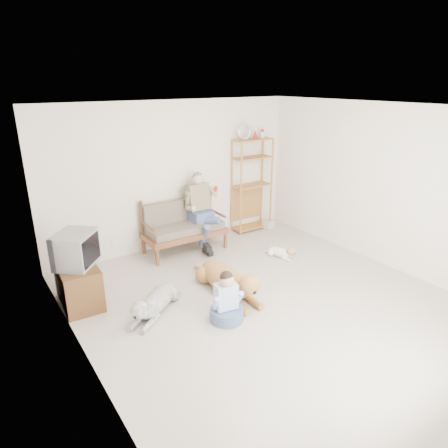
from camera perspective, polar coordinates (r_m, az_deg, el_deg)
floor at (r=5.88m, az=6.37°, el=-11.20°), size 5.50×5.50×0.00m
ceiling at (r=5.04m, az=7.58°, el=16.06°), size 5.50×5.50×0.00m
wall_back at (r=7.51m, az=-7.02°, el=6.91°), size 5.00×0.00×5.00m
wall_left at (r=4.21m, az=-19.88°, el=-4.83°), size 0.00×5.50×5.50m
wall_right at (r=7.15m, az=22.31°, el=4.88°), size 0.00×5.50×5.50m
loveseat at (r=7.43m, az=-5.90°, el=-0.17°), size 1.52×0.74×0.95m
man at (r=7.37m, az=-3.02°, el=1.20°), size 0.55×0.78×1.26m
etagere at (r=8.31m, az=4.00°, el=5.68°), size 0.85×0.37×2.23m
book_stack at (r=8.68m, az=6.41°, el=-0.04°), size 0.27×0.22×0.15m
tv_stand at (r=6.07m, az=-20.15°, el=-8.07°), size 0.54×0.92×0.60m
crt_tv at (r=5.84m, az=-20.43°, el=-3.39°), size 0.72×0.73×0.48m
wall_outlet at (r=7.35m, az=-15.27°, el=-2.56°), size 0.12×0.02×0.08m
golden_retriever at (r=5.99m, az=0.70°, el=-8.13°), size 0.46×1.70×0.51m
shaggy_dog at (r=5.63m, az=-9.98°, el=-11.04°), size 1.06×0.91×0.39m
terrier at (r=7.26m, az=8.42°, el=-4.01°), size 0.30×0.65×0.25m
child at (r=5.36m, az=0.35°, el=-11.17°), size 0.45×0.45×0.71m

